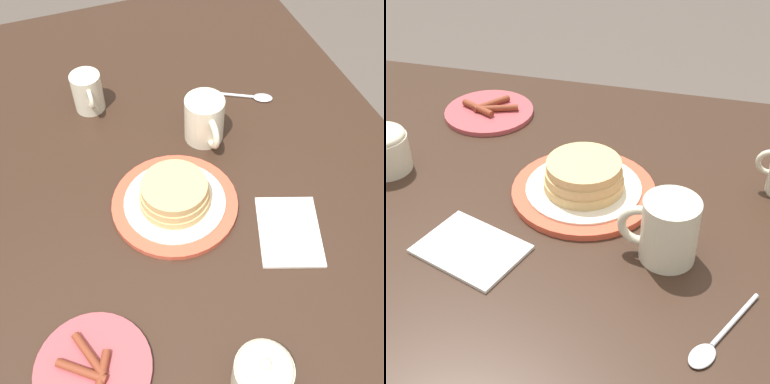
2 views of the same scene
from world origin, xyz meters
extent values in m
plane|color=#51473F|center=(0.00, 0.00, 0.00)|extent=(8.00, 8.00, 0.00)
cube|color=#332116|center=(0.00, 0.00, 0.72)|extent=(1.57, 0.96, 0.03)
cube|color=#332116|center=(-0.73, -0.42, 0.35)|extent=(0.07, 0.07, 0.70)
cube|color=#332116|center=(-0.73, 0.42, 0.35)|extent=(0.07, 0.07, 0.70)
cylinder|color=#DB5138|center=(-0.02, -0.06, 0.74)|extent=(0.25, 0.25, 0.01)
cylinder|color=beige|center=(-0.02, -0.06, 0.75)|extent=(0.20, 0.20, 0.00)
cylinder|color=tan|center=(-0.02, -0.06, 0.76)|extent=(0.14, 0.14, 0.02)
cylinder|color=tan|center=(-0.02, -0.06, 0.77)|extent=(0.13, 0.13, 0.02)
cylinder|color=tan|center=(-0.02, -0.06, 0.79)|extent=(0.13, 0.13, 0.02)
cylinder|color=#B2474C|center=(0.25, -0.28, 0.74)|extent=(0.19, 0.19, 0.01)
cylinder|color=brown|center=(0.23, -0.28, 0.75)|extent=(0.08, 0.04, 0.01)
cylinder|color=brown|center=(0.27, -0.27, 0.75)|extent=(0.08, 0.05, 0.01)
cylinder|color=brown|center=(0.25, -0.30, 0.75)|extent=(0.06, 0.08, 0.01)
cylinder|color=beige|center=(-0.18, 0.07, 0.78)|extent=(0.09, 0.09, 0.10)
torus|color=beige|center=(-0.14, 0.07, 0.78)|extent=(0.07, 0.01, 0.07)
cylinder|color=#472819|center=(-0.18, 0.07, 0.83)|extent=(0.08, 0.08, 0.00)
cylinder|color=beige|center=(-0.36, -0.15, 0.78)|extent=(0.07, 0.07, 0.09)
cone|color=beige|center=(-0.39, -0.15, 0.81)|extent=(0.04, 0.03, 0.04)
torus|color=beige|center=(-0.33, -0.15, 0.79)|extent=(0.05, 0.01, 0.05)
cylinder|color=beige|center=(0.36, -0.04, 0.77)|extent=(0.09, 0.09, 0.07)
ellipsoid|color=beige|center=(0.36, -0.04, 0.80)|extent=(0.09, 0.09, 0.03)
sphere|color=beige|center=(0.36, -0.04, 0.82)|extent=(0.02, 0.02, 0.02)
cube|color=silver|center=(0.12, 0.13, 0.73)|extent=(0.19, 0.16, 0.01)
cylinder|color=silver|center=(-0.29, 0.17, 0.74)|extent=(0.06, 0.11, 0.01)
ellipsoid|color=silver|center=(-0.25, 0.25, 0.74)|extent=(0.05, 0.05, 0.01)
camera|label=1|loc=(0.53, -0.22, 1.51)|focal=45.00mm
camera|label=2|loc=(-0.21, 0.75, 1.35)|focal=55.00mm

